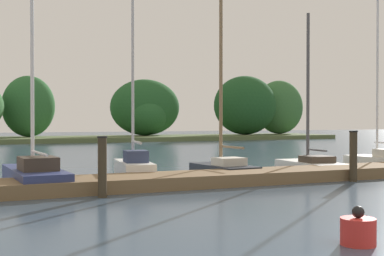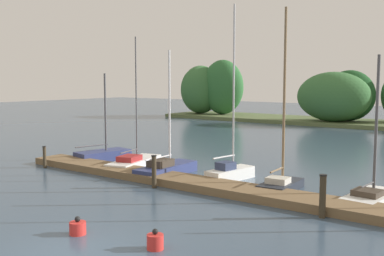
{
  "view_description": "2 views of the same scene",
  "coord_description": "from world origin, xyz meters",
  "px_view_note": "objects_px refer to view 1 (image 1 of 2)",
  "views": [
    {
      "loc": [
        -6.5,
        -4.78,
        1.83
      ],
      "look_at": [
        0.01,
        9.89,
        1.61
      ],
      "focal_mm": 48.24,
      "sensor_mm": 36.0,
      "label": 1
    },
    {
      "loc": [
        10.18,
        -8.03,
        4.84
      ],
      "look_at": [
        -2.78,
        9.21,
        2.57
      ],
      "focal_mm": 43.66,
      "sensor_mm": 36.0,
      "label": 2
    }
  ],
  "objects_px": {
    "sailboat_5": "(310,162)",
    "channel_buoy_0": "(358,231)",
    "sailboat_6": "(380,159)",
    "mooring_piling_2": "(353,156)",
    "sailboat_4": "(223,162)",
    "mooring_piling_1": "(102,167)",
    "sailboat_3": "(134,164)",
    "sailboat_2": "(34,174)"
  },
  "relations": [
    {
      "from": "sailboat_3",
      "to": "sailboat_4",
      "type": "relative_size",
      "value": 1.06
    },
    {
      "from": "sailboat_6",
      "to": "mooring_piling_2",
      "type": "xyz_separation_m",
      "value": [
        -3.96,
        -3.02,
        0.41
      ]
    },
    {
      "from": "sailboat_4",
      "to": "sailboat_6",
      "type": "xyz_separation_m",
      "value": [
        6.92,
        0.17,
        -0.1
      ]
    },
    {
      "from": "sailboat_6",
      "to": "mooring_piling_1",
      "type": "xyz_separation_m",
      "value": [
        -11.69,
        -3.15,
        0.37
      ]
    },
    {
      "from": "sailboat_5",
      "to": "channel_buoy_0",
      "type": "distance_m",
      "value": 11.35
    },
    {
      "from": "sailboat_6",
      "to": "mooring_piling_2",
      "type": "relative_size",
      "value": 4.62
    },
    {
      "from": "sailboat_4",
      "to": "sailboat_6",
      "type": "relative_size",
      "value": 1.11
    },
    {
      "from": "sailboat_2",
      "to": "sailboat_6",
      "type": "distance_m",
      "value": 12.99
    },
    {
      "from": "sailboat_4",
      "to": "sailboat_5",
      "type": "xyz_separation_m",
      "value": [
        3.75,
        0.33,
        -0.15
      ]
    },
    {
      "from": "mooring_piling_2",
      "to": "channel_buoy_0",
      "type": "bearing_deg",
      "value": -130.84
    },
    {
      "from": "sailboat_2",
      "to": "sailboat_6",
      "type": "xyz_separation_m",
      "value": [
        12.97,
        0.68,
        -0.01
      ]
    },
    {
      "from": "channel_buoy_0",
      "to": "sailboat_6",
      "type": "bearing_deg",
      "value": 44.75
    },
    {
      "from": "sailboat_4",
      "to": "mooring_piling_1",
      "type": "relative_size",
      "value": 5.36
    },
    {
      "from": "sailboat_4",
      "to": "mooring_piling_2",
      "type": "xyz_separation_m",
      "value": [
        2.96,
        -2.85,
        0.31
      ]
    },
    {
      "from": "sailboat_4",
      "to": "sailboat_5",
      "type": "distance_m",
      "value": 3.76
    },
    {
      "from": "sailboat_5",
      "to": "mooring_piling_2",
      "type": "height_order",
      "value": "sailboat_5"
    },
    {
      "from": "mooring_piling_1",
      "to": "channel_buoy_0",
      "type": "height_order",
      "value": "mooring_piling_1"
    },
    {
      "from": "sailboat_6",
      "to": "channel_buoy_0",
      "type": "relative_size",
      "value": 12.26
    },
    {
      "from": "mooring_piling_2",
      "to": "mooring_piling_1",
      "type": "bearing_deg",
      "value": -179.06
    },
    {
      "from": "sailboat_2",
      "to": "sailboat_6",
      "type": "height_order",
      "value": "sailboat_6"
    },
    {
      "from": "mooring_piling_1",
      "to": "mooring_piling_2",
      "type": "relative_size",
      "value": 0.95
    },
    {
      "from": "sailboat_2",
      "to": "mooring_piling_2",
      "type": "relative_size",
      "value": 4.07
    },
    {
      "from": "sailboat_5",
      "to": "channel_buoy_0",
      "type": "bearing_deg",
      "value": 151.85
    },
    {
      "from": "channel_buoy_0",
      "to": "sailboat_5",
      "type": "bearing_deg",
      "value": 56.71
    },
    {
      "from": "sailboat_3",
      "to": "sailboat_5",
      "type": "bearing_deg",
      "value": -83.34
    },
    {
      "from": "mooring_piling_2",
      "to": "channel_buoy_0",
      "type": "relative_size",
      "value": 2.65
    },
    {
      "from": "sailboat_5",
      "to": "sailboat_6",
      "type": "distance_m",
      "value": 3.18
    },
    {
      "from": "sailboat_2",
      "to": "mooring_piling_1",
      "type": "xyz_separation_m",
      "value": [
        1.28,
        -2.47,
        0.36
      ]
    },
    {
      "from": "sailboat_2",
      "to": "sailboat_3",
      "type": "xyz_separation_m",
      "value": [
        3.15,
        1.01,
        0.11
      ]
    },
    {
      "from": "sailboat_3",
      "to": "mooring_piling_1",
      "type": "distance_m",
      "value": 3.96
    },
    {
      "from": "sailboat_5",
      "to": "channel_buoy_0",
      "type": "xyz_separation_m",
      "value": [
        -6.23,
        -9.49,
        -0.11
      ]
    },
    {
      "from": "sailboat_4",
      "to": "mooring_piling_1",
      "type": "distance_m",
      "value": 5.63
    },
    {
      "from": "sailboat_5",
      "to": "mooring_piling_2",
      "type": "xyz_separation_m",
      "value": [
        -0.78,
        -3.19,
        0.46
      ]
    },
    {
      "from": "mooring_piling_1",
      "to": "sailboat_6",
      "type": "bearing_deg",
      "value": 15.07
    },
    {
      "from": "sailboat_2",
      "to": "channel_buoy_0",
      "type": "xyz_separation_m",
      "value": [
        3.57,
        -8.64,
        -0.16
      ]
    },
    {
      "from": "sailboat_6",
      "to": "sailboat_3",
      "type": "bearing_deg",
      "value": 80.35
    },
    {
      "from": "sailboat_4",
      "to": "channel_buoy_0",
      "type": "relative_size",
      "value": 13.57
    },
    {
      "from": "sailboat_6",
      "to": "mooring_piling_1",
      "type": "distance_m",
      "value": 12.11
    },
    {
      "from": "mooring_piling_2",
      "to": "channel_buoy_0",
      "type": "height_order",
      "value": "mooring_piling_2"
    },
    {
      "from": "sailboat_3",
      "to": "sailboat_5",
      "type": "relative_size",
      "value": 1.44
    },
    {
      "from": "channel_buoy_0",
      "to": "mooring_piling_2",
      "type": "bearing_deg",
      "value": 49.16
    },
    {
      "from": "mooring_piling_2",
      "to": "channel_buoy_0",
      "type": "distance_m",
      "value": 8.35
    }
  ]
}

